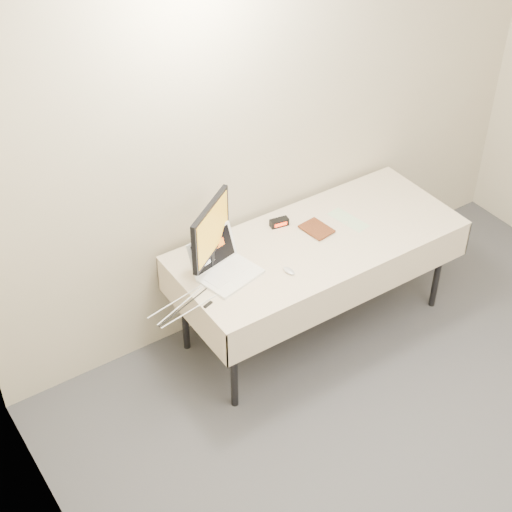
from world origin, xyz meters
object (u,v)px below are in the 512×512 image
laptop (223,265)px  book (309,222)px  table (318,247)px  monitor (211,233)px

laptop → book: laptop is taller
table → book: bearing=111.1°
table → laptop: size_ratio=4.63×
laptop → book: 0.64m
laptop → book: (0.64, 0.02, 0.04)m
laptop → monitor: size_ratio=0.87×
monitor → book: 0.70m
monitor → book: size_ratio=2.34×
table → monitor: size_ratio=4.01×
monitor → book: (0.68, -0.04, -0.17)m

